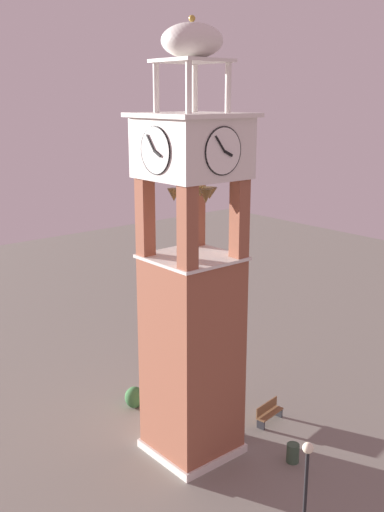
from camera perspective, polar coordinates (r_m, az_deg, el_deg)
name	(u,v)px	position (r m, az deg, el deg)	size (l,w,h in m)	color
ground	(192,449)	(26.60, 0.00, -17.95)	(80.00, 80.00, 0.00)	gray
clock_tower	(192,295)	(23.58, 0.00, -3.71)	(3.71, 3.71, 17.22)	#93543D
park_bench	(269,412)	(28.44, 7.35, -14.59)	(0.68, 1.65, 0.95)	brown
lamp_post	(306,478)	(20.50, 10.86, -20.06)	(0.36, 0.36, 4.01)	black
trash_bin	(293,453)	(25.95, 9.60, -18.05)	(0.52, 0.52, 0.80)	#38513D
shrub_near_entry	(134,397)	(29.54, -5.51, -13.27)	(0.93, 0.93, 1.03)	#336638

